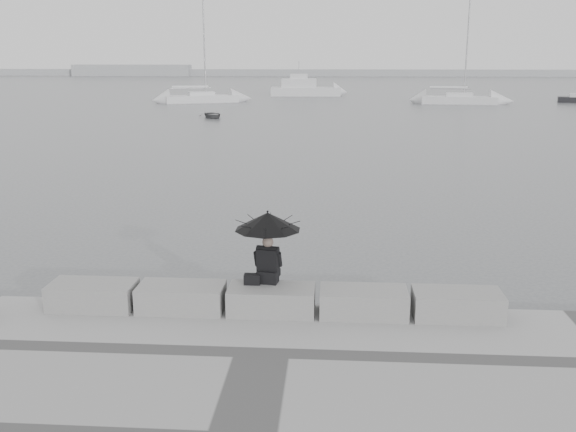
# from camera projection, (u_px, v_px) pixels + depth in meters

# --- Properties ---
(ground) EXTENTS (360.00, 360.00, 0.00)m
(ground) POSITION_uv_depth(u_px,v_px,m) (274.00, 327.00, 12.52)
(ground) COLOR #4C4E51
(ground) RESTS_ON ground
(stone_block_far_left) EXTENTS (1.60, 0.80, 0.50)m
(stone_block_far_left) POSITION_uv_depth(u_px,v_px,m) (93.00, 295.00, 12.13)
(stone_block_far_left) COLOR slate
(stone_block_far_left) RESTS_ON promenade
(stone_block_left) EXTENTS (1.60, 0.80, 0.50)m
(stone_block_left) POSITION_uv_depth(u_px,v_px,m) (181.00, 298.00, 12.02)
(stone_block_left) COLOR slate
(stone_block_left) RESTS_ON promenade
(stone_block_centre) EXTENTS (1.60, 0.80, 0.50)m
(stone_block_centre) POSITION_uv_depth(u_px,v_px,m) (272.00, 300.00, 11.90)
(stone_block_centre) COLOR slate
(stone_block_centre) RESTS_ON promenade
(stone_block_right) EXTENTS (1.60, 0.80, 0.50)m
(stone_block_right) POSITION_uv_depth(u_px,v_px,m) (363.00, 302.00, 11.79)
(stone_block_right) COLOR slate
(stone_block_right) RESTS_ON promenade
(stone_block_far_right) EXTENTS (1.60, 0.80, 0.50)m
(stone_block_far_right) POSITION_uv_depth(u_px,v_px,m) (457.00, 305.00, 11.68)
(stone_block_far_right) COLOR slate
(stone_block_far_right) RESTS_ON promenade
(seated_person) EXTENTS (1.24, 1.24, 1.39)m
(seated_person) POSITION_uv_depth(u_px,v_px,m) (268.00, 230.00, 11.88)
(seated_person) COLOR black
(seated_person) RESTS_ON stone_block_centre
(bag) EXTENTS (0.30, 0.17, 0.19)m
(bag) POSITION_uv_depth(u_px,v_px,m) (252.00, 279.00, 11.99)
(bag) COLOR black
(bag) RESTS_ON stone_block_centre
(distant_landmass) EXTENTS (180.00, 8.00, 2.80)m
(distant_landmass) POSITION_uv_depth(u_px,v_px,m) (297.00, 72.00, 162.33)
(distant_landmass) COLOR #999B9E
(distant_landmass) RESTS_ON ground
(sailboat_left) EXTENTS (8.38, 5.24, 12.90)m
(sailboat_left) POSITION_uv_depth(u_px,v_px,m) (201.00, 98.00, 71.75)
(sailboat_left) COLOR silver
(sailboat_left) RESTS_ON ground
(sailboat_right) EXTENTS (8.19, 3.33, 12.90)m
(sailboat_right) POSITION_uv_depth(u_px,v_px,m) (459.00, 99.00, 69.74)
(sailboat_right) COLOR silver
(sailboat_right) RESTS_ON ground
(motor_cruiser) EXTENTS (9.06, 3.23, 4.50)m
(motor_cruiser) POSITION_uv_depth(u_px,v_px,m) (306.00, 89.00, 83.26)
(motor_cruiser) COLOR silver
(motor_cruiser) RESTS_ON ground
(dinghy) EXTENTS (3.12, 2.43, 0.49)m
(dinghy) POSITION_uv_depth(u_px,v_px,m) (213.00, 115.00, 54.25)
(dinghy) COLOR slate
(dinghy) RESTS_ON ground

